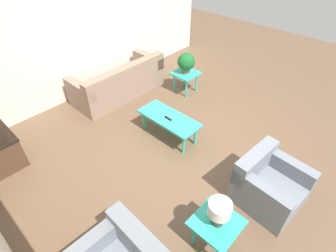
# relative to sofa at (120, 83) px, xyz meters

# --- Properties ---
(ground_plane) EXTENTS (14.00, 14.00, 0.00)m
(ground_plane) POSITION_rel_sofa_xyz_m (-2.33, 0.28, -0.30)
(ground_plane) COLOR brown
(wall_right) EXTENTS (0.12, 7.20, 2.70)m
(wall_right) POSITION_rel_sofa_xyz_m (0.73, 0.28, 1.05)
(wall_right) COLOR silver
(wall_right) RESTS_ON ground_plane
(sofa) EXTENTS (0.90, 2.12, 0.80)m
(sofa) POSITION_rel_sofa_xyz_m (0.00, 0.00, 0.00)
(sofa) COLOR gray
(sofa) RESTS_ON ground_plane
(armchair) EXTENTS (0.90, 0.89, 0.76)m
(armchair) POSITION_rel_sofa_xyz_m (-3.82, 0.36, 0.00)
(armchair) COLOR slate
(armchair) RESTS_ON ground_plane
(coffee_table) EXTENTS (1.18, 0.50, 0.44)m
(coffee_table) POSITION_rel_sofa_xyz_m (-1.82, 0.30, 0.09)
(coffee_table) COLOR #2DB79E
(coffee_table) RESTS_ON ground_plane
(side_table_plant) EXTENTS (0.54, 0.54, 0.48)m
(side_table_plant) POSITION_rel_sofa_xyz_m (-0.99, -1.14, 0.12)
(side_table_plant) COLOR #2DB79E
(side_table_plant) RESTS_ON ground_plane
(side_table_lamp) EXTENTS (0.54, 0.54, 0.48)m
(side_table_lamp) POSITION_rel_sofa_xyz_m (-3.67, 1.44, 0.12)
(side_table_lamp) COLOR #2DB79E
(side_table_lamp) RESTS_ON ground_plane
(potted_plant) EXTENTS (0.39, 0.39, 0.47)m
(potted_plant) POSITION_rel_sofa_xyz_m (-0.99, -1.14, 0.44)
(potted_plant) COLOR brown
(potted_plant) RESTS_ON side_table_plant
(table_lamp) EXTENTS (0.27, 0.27, 0.36)m
(table_lamp) POSITION_rel_sofa_xyz_m (-3.67, 1.44, 0.41)
(table_lamp) COLOR #333333
(table_lamp) RESTS_ON side_table_lamp
(remote_control) EXTENTS (0.16, 0.05, 0.02)m
(remote_control) POSITION_rel_sofa_xyz_m (-1.84, 0.35, 0.15)
(remote_control) COLOR black
(remote_control) RESTS_ON coffee_table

